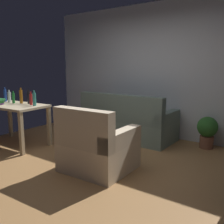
# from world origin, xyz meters

# --- Properties ---
(ground_plane) EXTENTS (5.20, 4.40, 0.02)m
(ground_plane) POSITION_xyz_m (0.00, 0.00, -0.01)
(ground_plane) COLOR #9E7042
(wall_rear) EXTENTS (5.20, 0.10, 2.70)m
(wall_rear) POSITION_xyz_m (0.00, 2.20, 1.35)
(wall_rear) COLOR silver
(wall_rear) RESTS_ON ground_plane
(couch) EXTENTS (1.84, 0.84, 0.92)m
(couch) POSITION_xyz_m (-0.32, 1.59, 0.31)
(couch) COLOR slate
(couch) RESTS_ON ground_plane
(desk) EXTENTS (1.25, 0.78, 0.76)m
(desk) POSITION_xyz_m (-1.76, 0.01, 0.65)
(desk) COLOR #C6B28E
(desk) RESTS_ON ground_plane
(potted_plant) EXTENTS (0.36, 0.36, 0.57)m
(potted_plant) POSITION_xyz_m (1.18, 1.90, 0.33)
(potted_plant) COLOR brown
(potted_plant) RESTS_ON ground_plane
(armchair) EXTENTS (0.93, 0.87, 0.92)m
(armchair) POSITION_xyz_m (0.21, -0.02, 0.32)
(armchair) COLOR beige
(armchair) RESTS_ON ground_plane
(bottle_blue) EXTENTS (0.05, 0.05, 0.28)m
(bottle_blue) POSITION_xyz_m (-2.23, 0.14, 0.88)
(bottle_blue) COLOR #2347A3
(bottle_blue) RESTS_ON desk
(bottle_clear) EXTENTS (0.06, 0.06, 0.24)m
(bottle_clear) POSITION_xyz_m (-2.07, 0.13, 0.86)
(bottle_clear) COLOR silver
(bottle_clear) RESTS_ON desk
(bottle_green) EXTENTS (0.05, 0.05, 0.23)m
(bottle_green) POSITION_xyz_m (-1.90, 0.11, 0.86)
(bottle_green) COLOR #1E722D
(bottle_green) RESTS_ON desk
(bottle_amber) EXTENTS (0.06, 0.06, 0.29)m
(bottle_amber) POSITION_xyz_m (-1.76, 0.18, 0.89)
(bottle_amber) COLOR #9E6019
(bottle_amber) RESTS_ON desk
(bottle_dark) EXTENTS (0.06, 0.06, 0.27)m
(bottle_dark) POSITION_xyz_m (-1.62, 0.24, 0.88)
(bottle_dark) COLOR black
(bottle_dark) RESTS_ON desk
(bottle_red) EXTENTS (0.05, 0.05, 0.24)m
(bottle_red) POSITION_xyz_m (-1.47, 0.18, 0.86)
(bottle_red) COLOR #AD2323
(bottle_red) RESTS_ON desk
(bottle_tall) EXTENTS (0.06, 0.06, 0.27)m
(bottle_tall) POSITION_xyz_m (-1.33, 0.15, 0.88)
(bottle_tall) COLOR teal
(bottle_tall) RESTS_ON desk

